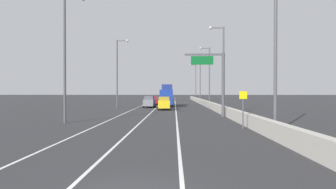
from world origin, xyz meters
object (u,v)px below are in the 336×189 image
object	(u,v)px
lamp_post_left_near	(67,52)
car_red_1	(153,100)
car_green_0	(169,97)
lamp_post_right_fourth	(199,77)
lamp_post_right_fifth	(195,80)
lamp_post_right_second	(222,64)
car_gray_3	(149,102)
speed_advisory_sign	(243,107)
car_blue_2	(170,97)
lamp_post_right_third	(208,73)
lamp_post_right_near	(272,39)
car_yellow_4	(164,103)
overhead_sign_gantry	(217,76)
lamp_post_left_mid	(118,70)
box_truck	(167,96)

from	to	relation	value
lamp_post_left_near	car_red_1	bearing A→B (deg)	81.44
car_red_1	car_green_0	bearing A→B (deg)	84.70
lamp_post_right_fourth	car_red_1	size ratio (longest dim) A/B	2.83
lamp_post_right_fifth	car_red_1	bearing A→B (deg)	-109.27
lamp_post_right_second	car_gray_3	size ratio (longest dim) A/B	2.76
car_green_0	speed_advisory_sign	bearing A→B (deg)	-84.34
car_red_1	car_blue_2	distance (m)	39.43
lamp_post_right_fifth	car_red_1	world-z (taller)	lamp_post_right_fifth
lamp_post_right_third	lamp_post_right_fourth	size ratio (longest dim) A/B	1.00
lamp_post_right_second	car_blue_2	xyz separation A→B (m)	(-8.17, 62.61, -5.81)
car_green_0	car_blue_2	xyz separation A→B (m)	(0.14, 7.47, 0.01)
lamp_post_right_near	car_green_0	bearing A→B (deg)	96.79
car_yellow_4	lamp_post_right_fifth	bearing A→B (deg)	80.29
overhead_sign_gantry	car_red_1	xyz separation A→B (m)	(-9.67, 29.45, -3.77)
overhead_sign_gantry	car_blue_2	bearing A→B (deg)	95.46
lamp_post_right_second	lamp_post_right_fifth	world-z (taller)	same
car_green_0	car_red_1	size ratio (longest dim) A/B	1.10
lamp_post_right_third	speed_advisory_sign	bearing A→B (deg)	-92.42
lamp_post_left_near	lamp_post_left_mid	xyz separation A→B (m)	(0.43, 22.69, 0.00)
lamp_post_left_mid	box_truck	size ratio (longest dim) A/B	1.32
lamp_post_right_second	lamp_post_left_mid	distance (m)	18.98
lamp_post_right_second	lamp_post_right_fifth	bearing A→B (deg)	89.57
lamp_post_right_third	lamp_post_left_mid	distance (m)	18.98
box_truck	lamp_post_right_third	bearing A→B (deg)	14.99
car_gray_3	car_green_0	bearing A→B (deg)	86.19
lamp_post_right_fourth	lamp_post_left_mid	distance (m)	32.52
lamp_post_left_near	lamp_post_right_second	bearing A→B (deg)	37.70
car_green_0	lamp_post_right_third	bearing A→B (deg)	-76.53
lamp_post_right_second	lamp_post_right_fifth	distance (m)	56.73
overhead_sign_gantry	car_blue_2	xyz separation A→B (m)	(-6.58, 68.76, -3.78)
lamp_post_right_second	car_green_0	world-z (taller)	lamp_post_right_second
car_red_1	box_truck	world-z (taller)	box_truck
lamp_post_right_second	car_gray_3	xyz separation A→B (m)	(-11.13, 12.76, -5.71)
lamp_post_right_fourth	box_truck	bearing A→B (deg)	-111.27
speed_advisory_sign	car_green_0	world-z (taller)	speed_advisory_sign
overhead_sign_gantry	car_green_0	xyz separation A→B (m)	(-6.71, 61.29, -3.79)
car_green_0	lamp_post_right_second	bearing A→B (deg)	-81.43
lamp_post_left_near	lamp_post_right_third	bearing A→B (deg)	61.78
lamp_post_right_third	car_blue_2	size ratio (longest dim) A/B	2.92
lamp_post_right_fifth	car_gray_3	size ratio (longest dim) A/B	2.76
lamp_post_left_near	lamp_post_left_mid	bearing A→B (deg)	88.90
lamp_post_right_fifth	speed_advisory_sign	bearing A→B (deg)	-91.22
car_green_0	car_gray_3	xyz separation A→B (m)	(-2.82, -42.38, 0.11)
lamp_post_left_mid	overhead_sign_gantry	bearing A→B (deg)	-47.36
lamp_post_left_mid	box_truck	world-z (taller)	lamp_post_left_mid
lamp_post_right_third	car_yellow_4	xyz separation A→B (m)	(-8.58, -12.63, -5.70)
overhead_sign_gantry	lamp_post_left_near	size ratio (longest dim) A/B	0.63
lamp_post_right_second	car_yellow_4	world-z (taller)	lamp_post_right_second
overhead_sign_gantry	lamp_post_left_near	world-z (taller)	lamp_post_left_near
lamp_post_right_near	box_truck	size ratio (longest dim) A/B	1.32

